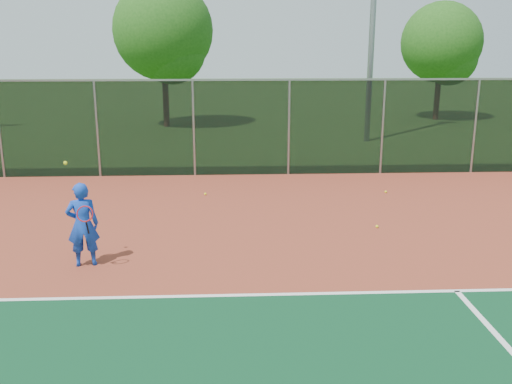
# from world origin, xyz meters

# --- Properties ---
(court_apron) EXTENTS (30.00, 20.00, 0.02)m
(court_apron) POSITION_xyz_m (0.00, 2.00, 0.01)
(court_apron) COLOR #963B26
(court_apron) RESTS_ON ground
(fence_back) EXTENTS (30.00, 0.06, 3.03)m
(fence_back) POSITION_xyz_m (0.00, 12.00, 1.56)
(fence_back) COLOR black
(fence_back) RESTS_ON court_apron
(tennis_player) EXTENTS (0.66, 0.66, 2.02)m
(tennis_player) POSITION_xyz_m (-4.66, 4.50, 0.84)
(tennis_player) COLOR #1440BC
(tennis_player) RESTS_ON court_apron
(practice_ball_1) EXTENTS (0.07, 0.07, 0.07)m
(practice_ball_1) POSITION_xyz_m (2.52, 9.52, 0.06)
(practice_ball_1) COLOR yellow
(practice_ball_1) RESTS_ON court_apron
(practice_ball_3) EXTENTS (0.07, 0.07, 0.07)m
(practice_ball_3) POSITION_xyz_m (-2.57, 9.52, 0.06)
(practice_ball_3) COLOR yellow
(practice_ball_3) RESTS_ON court_apron
(practice_ball_4) EXTENTS (0.07, 0.07, 0.07)m
(practice_ball_4) POSITION_xyz_m (1.49, 6.46, 0.06)
(practice_ball_4) COLOR yellow
(practice_ball_4) RESTS_ON court_apron
(tree_back_left) EXTENTS (4.82, 4.82, 7.08)m
(tree_back_left) POSITION_xyz_m (-4.94, 22.78, 4.44)
(tree_back_left) COLOR #331F12
(tree_back_left) RESTS_ON ground
(tree_back_mid) EXTENTS (4.23, 4.23, 6.21)m
(tree_back_mid) POSITION_xyz_m (9.50, 24.78, 3.90)
(tree_back_mid) COLOR #331F12
(tree_back_mid) RESTS_ON ground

